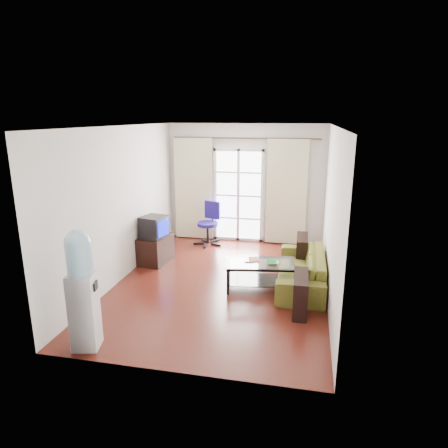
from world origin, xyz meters
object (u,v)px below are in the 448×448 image
(water_cooler, at_px, (82,288))
(sofa, at_px, (301,269))
(coffee_table, at_px, (261,271))
(tv_stand, at_px, (155,249))
(task_chair, at_px, (209,232))
(crt_tv, at_px, (153,227))

(water_cooler, bearing_deg, sofa, 31.23)
(coffee_table, bearing_deg, sofa, 23.74)
(tv_stand, bearing_deg, task_chair, 67.58)
(sofa, xyz_separation_m, task_chair, (-2.13, 1.87, -0.00))
(task_chair, bearing_deg, tv_stand, -102.45)
(tv_stand, xyz_separation_m, water_cooler, (0.27, -3.08, 0.54))
(crt_tv, bearing_deg, water_cooler, -71.86)
(tv_stand, bearing_deg, crt_tv, -80.30)
(coffee_table, distance_m, tv_stand, 2.37)
(crt_tv, relative_size, task_chair, 0.56)
(sofa, relative_size, coffee_table, 1.60)
(task_chair, relative_size, water_cooler, 0.63)
(coffee_table, distance_m, task_chair, 2.61)
(sofa, bearing_deg, tv_stand, -100.98)
(coffee_table, relative_size, crt_tv, 2.28)
(sofa, height_order, tv_stand, sofa)
(sofa, relative_size, water_cooler, 1.28)
(coffee_table, height_order, water_cooler, water_cooler)
(coffee_table, height_order, tv_stand, tv_stand)
(sofa, bearing_deg, water_cooler, -46.44)
(sofa, distance_m, coffee_table, 0.74)
(sofa, relative_size, tv_stand, 2.68)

